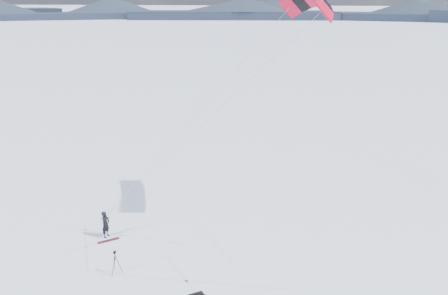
# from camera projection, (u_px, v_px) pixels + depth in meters

# --- Properties ---
(ground) EXTENTS (1800.00, 1800.00, 0.00)m
(ground) POSITION_uv_depth(u_px,v_px,m) (135.00, 264.00, 24.54)
(ground) COLOR white
(horizon_hills) EXTENTS (704.00, 704.42, 9.43)m
(horizon_hills) POSITION_uv_depth(u_px,v_px,m) (130.00, 200.00, 23.24)
(horizon_hills) COLOR black
(horizon_hills) RESTS_ON ground
(snow_tracks) EXTENTS (14.76, 10.25, 0.01)m
(snow_tracks) POSITION_uv_depth(u_px,v_px,m) (122.00, 266.00, 24.34)
(snow_tracks) COLOR silver
(snow_tracks) RESTS_ON ground
(snowkiter) EXTENTS (0.50, 0.68, 1.74)m
(snowkiter) POSITION_uv_depth(u_px,v_px,m) (107.00, 237.00, 27.38)
(snowkiter) COLOR black
(snowkiter) RESTS_ON ground
(snowboard) EXTENTS (1.17, 1.06, 0.04)m
(snowboard) POSITION_uv_depth(u_px,v_px,m) (108.00, 241.00, 26.90)
(snowboard) COLOR maroon
(snowboard) RESTS_ON ground
(tripod) EXTENTS (0.63, 0.65, 1.38)m
(tripod) POSITION_uv_depth(u_px,v_px,m) (115.00, 259.00, 23.44)
(tripod) COLOR black
(tripod) RESTS_ON ground
(power_kite) EXTENTS (13.18, 8.12, 13.52)m
(power_kite) POSITION_uv_depth(u_px,v_px,m) (310.00, 3.00, 25.53)
(power_kite) COLOR red
(power_kite) RESTS_ON ground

